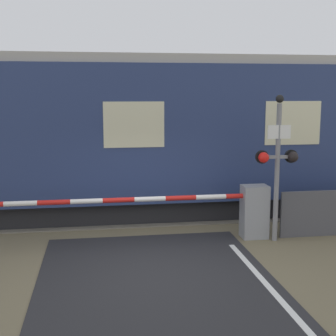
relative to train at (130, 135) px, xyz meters
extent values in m
plane|color=#6B6047|center=(0.10, -4.29, -2.21)|extent=(80.00, 80.00, 0.00)
cube|color=#666056|center=(0.10, 0.00, -2.20)|extent=(36.00, 3.20, 0.03)
cube|color=#595451|center=(0.10, -0.72, -2.13)|extent=(36.00, 0.08, 0.10)
cube|color=#595451|center=(0.10, 0.72, -2.13)|extent=(36.00, 0.08, 0.10)
cube|color=black|center=(0.00, 0.00, -1.91)|extent=(13.68, 2.68, 0.60)
cube|color=navy|center=(0.00, 0.00, 0.13)|extent=(14.87, 3.16, 3.49)
cube|color=#ADA89E|center=(0.00, 0.00, 2.00)|extent=(14.57, 2.91, 0.24)
cube|color=beige|center=(4.09, -1.59, 0.39)|extent=(1.49, 0.02, 1.12)
cube|color=beige|center=(0.00, -1.59, 0.39)|extent=(1.49, 0.02, 1.12)
cube|color=gray|center=(2.71, -2.77, -1.59)|extent=(0.60, 0.44, 1.25)
cylinder|color=gray|center=(2.71, -2.77, -1.20)|extent=(0.16, 0.16, 0.18)
cylinder|color=red|center=(2.36, -2.77, -1.20)|extent=(0.70, 0.11, 0.11)
cylinder|color=white|center=(1.65, -2.77, -1.20)|extent=(0.70, 0.11, 0.11)
cylinder|color=red|center=(0.95, -2.77, -1.20)|extent=(0.70, 0.11, 0.11)
cylinder|color=white|center=(0.24, -2.77, -1.20)|extent=(0.70, 0.11, 0.11)
cylinder|color=red|center=(-0.46, -2.77, -1.20)|extent=(0.70, 0.11, 0.11)
cylinder|color=white|center=(-1.16, -2.77, -1.20)|extent=(0.70, 0.11, 0.11)
cylinder|color=red|center=(-1.87, -2.77, -1.20)|extent=(0.70, 0.11, 0.11)
cylinder|color=white|center=(-2.57, -2.77, -1.20)|extent=(0.70, 0.11, 0.11)
cylinder|color=gray|center=(3.11, -3.07, -0.64)|extent=(0.11, 0.11, 3.15)
cube|color=gray|center=(3.11, -3.07, -0.26)|extent=(0.81, 0.07, 0.07)
sphere|color=red|center=(2.76, -3.12, -0.26)|extent=(0.24, 0.24, 0.24)
sphere|color=black|center=(3.45, -3.12, -0.26)|extent=(0.24, 0.24, 0.24)
cylinder|color=black|center=(2.76, -3.01, -0.26)|extent=(0.30, 0.06, 0.30)
cylinder|color=black|center=(3.45, -3.01, -0.26)|extent=(0.30, 0.06, 0.30)
cube|color=white|center=(3.11, -3.11, 0.30)|extent=(0.53, 0.02, 0.30)
sphere|color=black|center=(3.11, -3.07, 1.03)|extent=(0.18, 0.18, 0.18)
camera|label=1|loc=(-0.92, -12.98, 1.18)|focal=50.00mm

